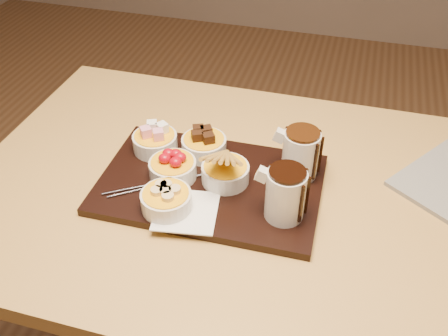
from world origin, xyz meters
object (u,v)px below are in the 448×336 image
(serving_board, at_px, (210,184))
(bowl_strawberries, at_px, (173,169))
(pitcher_milk_chocolate, at_px, (300,155))
(dining_table, at_px, (245,221))
(pitcher_dark_chocolate, at_px, (285,195))

(serving_board, distance_m, bowl_strawberries, 0.08)
(pitcher_milk_chocolate, bearing_deg, dining_table, -152.33)
(dining_table, xyz_separation_m, pitcher_dark_chocolate, (0.09, -0.08, 0.17))
(dining_table, height_order, serving_board, serving_board)
(serving_board, height_order, pitcher_dark_chocolate, pitcher_dark_chocolate)
(pitcher_milk_chocolate, bearing_deg, serving_board, -158.20)
(serving_board, bearing_deg, bowl_strawberries, -176.42)
(dining_table, distance_m, bowl_strawberries, 0.21)
(serving_board, relative_size, pitcher_milk_chocolate, 4.42)
(serving_board, distance_m, pitcher_milk_chocolate, 0.20)
(dining_table, distance_m, pitcher_dark_chocolate, 0.21)
(bowl_strawberries, bearing_deg, serving_board, 4.51)
(serving_board, xyz_separation_m, pitcher_dark_chocolate, (0.17, -0.06, 0.06))
(dining_table, xyz_separation_m, pitcher_milk_chocolate, (0.10, 0.05, 0.17))
(dining_table, relative_size, pitcher_milk_chocolate, 11.53)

